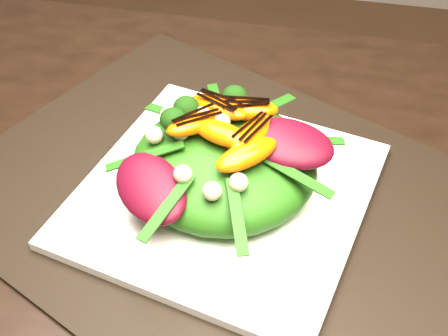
% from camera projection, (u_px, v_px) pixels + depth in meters
% --- Properties ---
extents(dining_table, '(1.60, 0.90, 0.75)m').
position_uv_depth(dining_table, '(101.00, 247.00, 0.63)').
color(dining_table, black).
rests_on(dining_table, floor).
extents(placemat, '(0.69, 0.62, 0.00)m').
position_uv_depth(placemat, '(224.00, 199.00, 0.65)').
color(placemat, black).
rests_on(placemat, dining_table).
extents(plate_base, '(0.35, 0.35, 0.01)m').
position_uv_depth(plate_base, '(224.00, 194.00, 0.65)').
color(plate_base, white).
rests_on(plate_base, placemat).
extents(salad_bowl, '(0.25, 0.25, 0.02)m').
position_uv_depth(salad_bowl, '(224.00, 184.00, 0.64)').
color(salad_bowl, white).
rests_on(salad_bowl, plate_base).
extents(lettuce_mound, '(0.22, 0.22, 0.07)m').
position_uv_depth(lettuce_mound, '(224.00, 164.00, 0.62)').
color(lettuce_mound, '#296011').
rests_on(lettuce_mound, salad_bowl).
extents(radicchio_leaf, '(0.09, 0.06, 0.02)m').
position_uv_depth(radicchio_leaf, '(288.00, 143.00, 0.59)').
color(radicchio_leaf, '#430713').
rests_on(radicchio_leaf, lettuce_mound).
extents(orange_segment, '(0.07, 0.05, 0.02)m').
position_uv_depth(orange_segment, '(208.00, 119.00, 0.61)').
color(orange_segment, '#FE5304').
rests_on(orange_segment, lettuce_mound).
extents(broccoli_floret, '(0.04, 0.04, 0.04)m').
position_uv_depth(broccoli_floret, '(164.00, 114.00, 0.61)').
color(broccoli_floret, black).
rests_on(broccoli_floret, lettuce_mound).
extents(macadamia_nut, '(0.02, 0.02, 0.02)m').
position_uv_depth(macadamia_nut, '(246.00, 171.00, 0.56)').
color(macadamia_nut, beige).
rests_on(macadamia_nut, lettuce_mound).
extents(balsamic_drizzle, '(0.04, 0.02, 0.00)m').
position_uv_depth(balsamic_drizzle, '(208.00, 112.00, 0.60)').
color(balsamic_drizzle, black).
rests_on(balsamic_drizzle, orange_segment).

